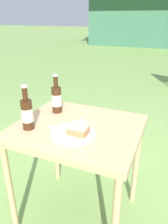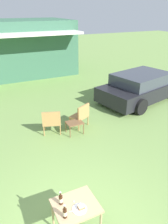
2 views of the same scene
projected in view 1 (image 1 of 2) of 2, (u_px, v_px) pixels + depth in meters
The scene contains 7 objects.
ground_plane at pixel (79, 213), 1.62m from camera, with size 60.00×60.00×0.00m, color #7A9E51.
patio_table at pixel (78, 138), 1.36m from camera, with size 0.75×0.65×0.73m.
cake_on_plate at pixel (76, 132), 1.21m from camera, with size 0.25×0.25×0.07m.
cola_bottle_near at pixel (57, 99), 1.48m from camera, with size 0.07×0.07×0.26m.
cola_bottle_far at pixel (27, 113), 1.26m from camera, with size 0.07×0.07×0.26m.
fork at pixel (61, 131), 1.26m from camera, with size 0.19×0.05×0.01m.
loose_bottle_cap at pixel (83, 120), 1.39m from camera, with size 0.03×0.03×0.01m.
Camera 1 is at (0.50, -1.07, 1.34)m, focal length 35.00 mm.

